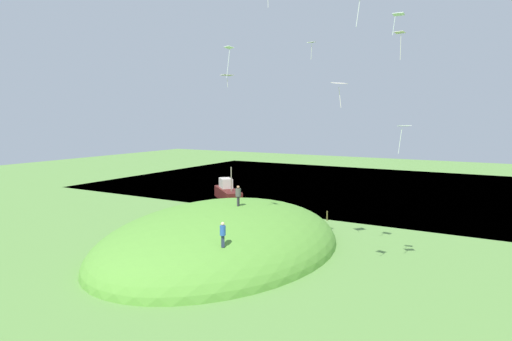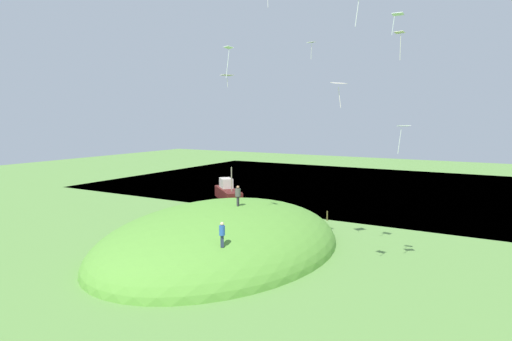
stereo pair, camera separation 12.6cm
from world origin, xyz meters
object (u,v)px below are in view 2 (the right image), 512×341
at_px(kite_0, 397,16).
at_px(person_with_child, 238,193).
at_px(mooring_post, 327,216).
at_px(kite_8, 400,35).
at_px(kite_3, 228,51).
at_px(kite_10, 311,44).
at_px(person_on_hilltop, 222,231).
at_px(boat_on_lake, 228,193).
at_px(kite_2, 339,84).
at_px(kite_7, 227,75).
at_px(kite_6, 403,128).

bearing_deg(kite_0, person_with_child, -103.92).
bearing_deg(mooring_post, kite_0, 31.92).
bearing_deg(kite_8, kite_3, -47.95).
bearing_deg(kite_8, kite_10, -100.12).
bearing_deg(person_with_child, kite_10, -41.34).
height_order(person_on_hilltop, kite_3, kite_3).
height_order(kite_8, mooring_post, kite_8).
distance_m(boat_on_lake, person_on_hilltop, 29.63).
xyz_separation_m(person_with_child, mooring_post, (-13.21, 2.70, -4.16)).
bearing_deg(boat_on_lake, kite_2, -174.39).
bearing_deg(kite_0, person_on_hilltop, -68.92).
distance_m(person_with_child, kite_3, 11.58).
distance_m(boat_on_lake, kite_3, 30.07).
height_order(kite_7, kite_8, kite_8).
xyz_separation_m(boat_on_lake, kite_7, (12.05, 8.15, 13.84)).
distance_m(person_with_child, kite_8, 17.29).
distance_m(kite_0, kite_7, 19.93).
bearing_deg(kite_2, person_on_hilltop, -24.30).
height_order(kite_3, kite_10, kite_10).
bearing_deg(person_on_hilltop, kite_7, 82.10).
bearing_deg(person_on_hilltop, kite_2, 25.43).
bearing_deg(kite_10, kite_7, -89.05).
height_order(person_with_child, person_on_hilltop, person_with_child).
bearing_deg(person_on_hilltop, person_with_child, 74.60).
bearing_deg(kite_8, kite_0, 11.27).
relative_size(person_on_hilltop, kite_0, 1.35).
bearing_deg(person_with_child, kite_7, 31.42).
distance_m(person_with_child, kite_10, 14.21).
xyz_separation_m(kite_3, mooring_post, (-17.30, 0.81, -14.83)).
distance_m(kite_0, kite_10, 12.90).
bearing_deg(kite_6, kite_0, 1.63).
bearing_deg(kite_7, kite_3, 34.34).
height_order(kite_0, kite_8, kite_8).
distance_m(kite_2, kite_3, 8.90).
xyz_separation_m(person_with_child, person_on_hilltop, (6.95, 3.22, -1.16)).
bearing_deg(kite_10, kite_6, 57.35).
relative_size(kite_2, kite_8, 0.94).
bearing_deg(mooring_post, kite_8, 44.90).
bearing_deg(mooring_post, person_on_hilltop, 1.48).
bearing_deg(kite_8, person_on_hilltop, -35.56).
bearing_deg(person_on_hilltop, kite_3, 74.70).
bearing_deg(kite_10, person_with_child, -32.68).
relative_size(kite_7, mooring_post, 1.36).
relative_size(boat_on_lake, kite_6, 3.65).
distance_m(person_on_hilltop, kite_0, 16.71).
height_order(boat_on_lake, kite_2, kite_2).
height_order(person_on_hilltop, kite_0, kite_0).
height_order(kite_6, kite_8, kite_8).
height_order(kite_2, kite_10, kite_10).
bearing_deg(boat_on_lake, kite_6, -172.20).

